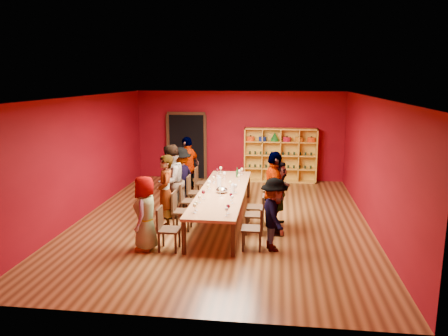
{
  "coord_description": "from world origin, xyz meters",
  "views": [
    {
      "loc": [
        1.31,
        -10.17,
        3.46
      ],
      "look_at": [
        -0.06,
        0.78,
        1.15
      ],
      "focal_mm": 35.0,
      "sensor_mm": 36.0,
      "label": 1
    }
  ],
  "objects_px": {
    "chair_person_left_0": "(165,226)",
    "person_left_1": "(166,192)",
    "person_left_0": "(145,213)",
    "chair_person_left_4": "(200,181)",
    "chair_person_left_3": "(193,190)",
    "chair_person_left_1": "(179,209)",
    "person_left_2": "(170,182)",
    "person_right_1": "(274,194)",
    "wine_bottle": "(237,173)",
    "tasting_table": "(222,193)",
    "shelving_unit": "(280,153)",
    "chair_person_right_1": "(258,212)",
    "chair_person_right_2": "(259,205)",
    "person_left_3": "(180,178)",
    "person_right_2": "(277,193)",
    "spittoon_bowl": "(222,190)",
    "person_right_0": "(274,214)",
    "chair_person_left_2": "(187,199)",
    "chair_person_right_0": "(256,226)",
    "person_left_4": "(188,167)"
  },
  "relations": [
    {
      "from": "chair_person_left_0",
      "to": "person_left_1",
      "type": "distance_m",
      "value": 1.33
    },
    {
      "from": "person_left_0",
      "to": "chair_person_left_4",
      "type": "distance_m",
      "value": 4.03
    },
    {
      "from": "chair_person_left_3",
      "to": "chair_person_left_4",
      "type": "bearing_deg",
      "value": 90.0
    },
    {
      "from": "chair_person_left_1",
      "to": "person_left_2",
      "type": "height_order",
      "value": "person_left_2"
    },
    {
      "from": "person_right_1",
      "to": "wine_bottle",
      "type": "bearing_deg",
      "value": 12.29
    },
    {
      "from": "tasting_table",
      "to": "shelving_unit",
      "type": "relative_size",
      "value": 1.88
    },
    {
      "from": "person_right_1",
      "to": "chair_person_left_3",
      "type": "bearing_deg",
      "value": 39.67
    },
    {
      "from": "chair_person_left_1",
      "to": "person_left_2",
      "type": "bearing_deg",
      "value": 115.21
    },
    {
      "from": "chair_person_right_1",
      "to": "chair_person_right_2",
      "type": "distance_m",
      "value": 0.59
    },
    {
      "from": "person_left_3",
      "to": "chair_person_left_0",
      "type": "bearing_deg",
      "value": 25.49
    },
    {
      "from": "wine_bottle",
      "to": "chair_person_left_4",
      "type": "bearing_deg",
      "value": 155.68
    },
    {
      "from": "chair_person_left_3",
      "to": "person_right_1",
      "type": "xyz_separation_m",
      "value": [
        2.17,
        -1.72,
        0.44
      ]
    },
    {
      "from": "person_right_2",
      "to": "spittoon_bowl",
      "type": "height_order",
      "value": "person_right_2"
    },
    {
      "from": "person_left_3",
      "to": "chair_person_left_4",
      "type": "xyz_separation_m",
      "value": [
        0.34,
        1.1,
        -0.33
      ]
    },
    {
      "from": "person_right_2",
      "to": "chair_person_left_4",
      "type": "bearing_deg",
      "value": 52.33
    },
    {
      "from": "person_left_0",
      "to": "person_left_3",
      "type": "xyz_separation_m",
      "value": [
        0.07,
        2.9,
        0.06
      ]
    },
    {
      "from": "person_left_3",
      "to": "person_right_0",
      "type": "relative_size",
      "value": 1.1
    },
    {
      "from": "chair_person_left_2",
      "to": "spittoon_bowl",
      "type": "distance_m",
      "value": 1.01
    },
    {
      "from": "chair_person_left_4",
      "to": "person_right_1",
      "type": "distance_m",
      "value": 3.58
    },
    {
      "from": "person_left_1",
      "to": "person_left_3",
      "type": "relative_size",
      "value": 1.06
    },
    {
      "from": "chair_person_left_4",
      "to": "person_left_0",
      "type": "bearing_deg",
      "value": -95.76
    },
    {
      "from": "chair_person_left_2",
      "to": "wine_bottle",
      "type": "distance_m",
      "value": 1.84
    },
    {
      "from": "chair_person_right_2",
      "to": "wine_bottle",
      "type": "distance_m",
      "value": 1.88
    },
    {
      "from": "chair_person_left_4",
      "to": "person_left_1",
      "type": "bearing_deg",
      "value": -96.27
    },
    {
      "from": "shelving_unit",
      "to": "person_right_1",
      "type": "relative_size",
      "value": 1.28
    },
    {
      "from": "chair_person_right_0",
      "to": "wine_bottle",
      "type": "xyz_separation_m",
      "value": [
        -0.69,
        3.21,
        0.36
      ]
    },
    {
      "from": "chair_person_left_1",
      "to": "chair_person_left_3",
      "type": "bearing_deg",
      "value": 90.0
    },
    {
      "from": "person_right_1",
      "to": "spittoon_bowl",
      "type": "bearing_deg",
      "value": 51.33
    },
    {
      "from": "chair_person_left_4",
      "to": "chair_person_left_0",
      "type": "bearing_deg",
      "value": -90.0
    },
    {
      "from": "person_left_0",
      "to": "chair_person_left_3",
      "type": "bearing_deg",
      "value": 170.28
    },
    {
      "from": "person_right_0",
      "to": "chair_person_right_1",
      "type": "height_order",
      "value": "person_right_0"
    },
    {
      "from": "person_right_1",
      "to": "chair_person_right_2",
      "type": "relative_size",
      "value": 2.11
    },
    {
      "from": "person_right_0",
      "to": "spittoon_bowl",
      "type": "bearing_deg",
      "value": 23.47
    },
    {
      "from": "tasting_table",
      "to": "chair_person_right_0",
      "type": "distance_m",
      "value": 1.96
    },
    {
      "from": "tasting_table",
      "to": "person_left_2",
      "type": "bearing_deg",
      "value": 176.21
    },
    {
      "from": "chair_person_right_0",
      "to": "chair_person_left_0",
      "type": "bearing_deg",
      "value": -171.38
    },
    {
      "from": "tasting_table",
      "to": "chair_person_left_0",
      "type": "height_order",
      "value": "chair_person_left_0"
    },
    {
      "from": "chair_person_right_0",
      "to": "person_left_1",
      "type": "bearing_deg",
      "value": 155.67
    },
    {
      "from": "person_right_0",
      "to": "shelving_unit",
      "type": "bearing_deg",
      "value": -17.09
    },
    {
      "from": "chair_person_left_3",
      "to": "spittoon_bowl",
      "type": "height_order",
      "value": "spittoon_bowl"
    },
    {
      "from": "spittoon_bowl",
      "to": "chair_person_right_1",
      "type": "bearing_deg",
      "value": -34.89
    },
    {
      "from": "person_left_0",
      "to": "person_left_1",
      "type": "relative_size",
      "value": 0.88
    },
    {
      "from": "person_left_2",
      "to": "person_right_0",
      "type": "bearing_deg",
      "value": 74.5
    },
    {
      "from": "shelving_unit",
      "to": "chair_person_left_2",
      "type": "bearing_deg",
      "value": -118.6
    },
    {
      "from": "person_left_4",
      "to": "person_right_2",
      "type": "bearing_deg",
      "value": 71.81
    },
    {
      "from": "shelving_unit",
      "to": "chair_person_right_2",
      "type": "bearing_deg",
      "value": -96.11
    },
    {
      "from": "shelving_unit",
      "to": "person_left_0",
      "type": "height_order",
      "value": "shelving_unit"
    },
    {
      "from": "person_right_2",
      "to": "spittoon_bowl",
      "type": "distance_m",
      "value": 1.31
    },
    {
      "from": "chair_person_left_3",
      "to": "shelving_unit",
      "type": "bearing_deg",
      "value": 55.97
    },
    {
      "from": "person_right_0",
      "to": "chair_person_left_2",
      "type": "bearing_deg",
      "value": 34.4
    }
  ]
}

